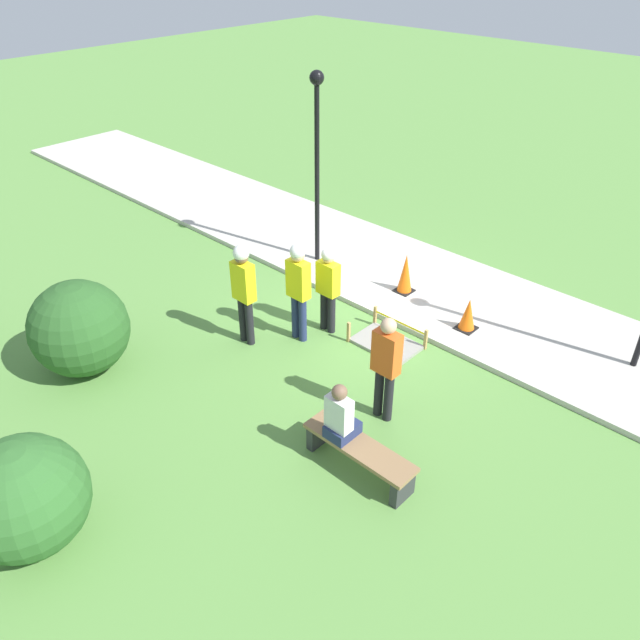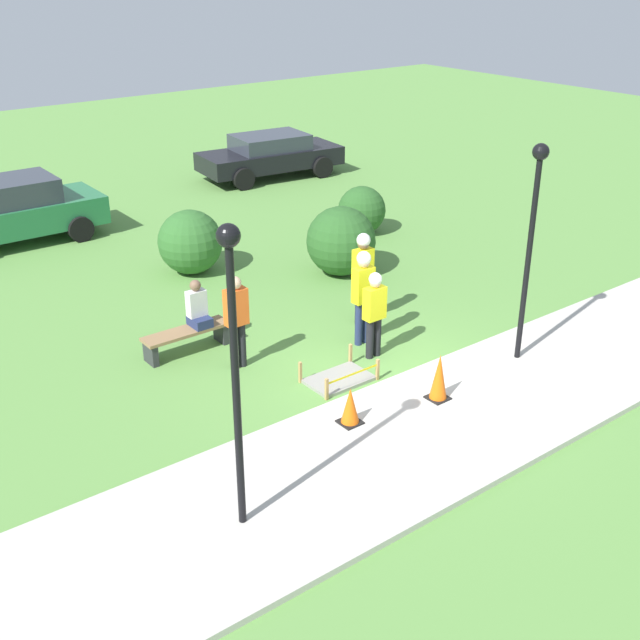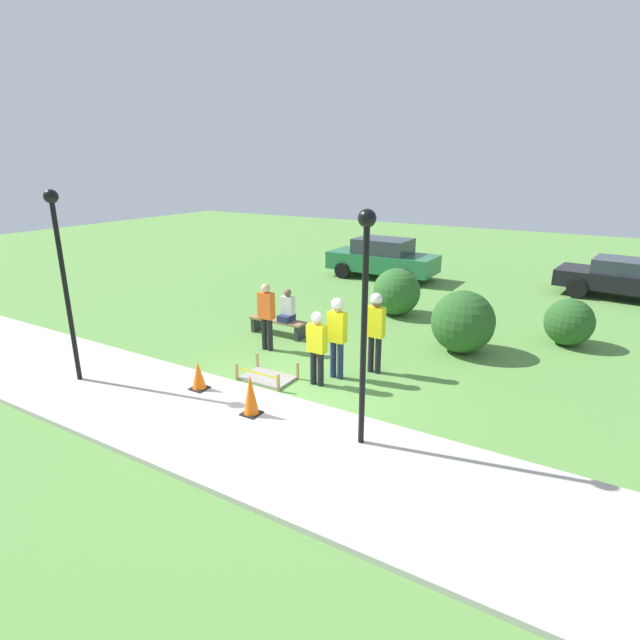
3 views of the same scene
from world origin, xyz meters
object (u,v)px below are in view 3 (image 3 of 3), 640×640
(bystander_in_orange_shirt, at_px, (266,313))
(parked_car_black, at_px, (629,278))
(traffic_cone_far_patch, at_px, (251,395))
(lamppost_near, at_px, (365,297))
(worker_supervisor, at_px, (376,325))
(worker_assistant, at_px, (317,343))
(traffic_cone_near_patch, at_px, (199,375))
(parked_car_green, at_px, (383,258))
(lamppost_far, at_px, (61,260))
(park_bench, at_px, (278,324))
(worker_trainee, at_px, (337,330))
(person_seated_on_bench, at_px, (287,308))

(bystander_in_orange_shirt, bearing_deg, parked_car_black, 53.07)
(traffic_cone_far_patch, distance_m, lamppost_near, 3.09)
(worker_supervisor, height_order, bystander_in_orange_shirt, worker_supervisor)
(worker_assistant, xyz_separation_m, lamppost_near, (1.93, -1.76, 1.68))
(traffic_cone_near_patch, relative_size, lamppost_near, 0.16)
(traffic_cone_near_patch, relative_size, bystander_in_orange_shirt, 0.35)
(parked_car_green, bearing_deg, parked_car_black, 9.48)
(lamppost_far, bearing_deg, park_bench, 68.83)
(worker_supervisor, xyz_separation_m, parked_car_green, (-3.87, 9.11, -0.31))
(lamppost_near, bearing_deg, traffic_cone_near_patch, 178.00)
(worker_trainee, relative_size, parked_car_black, 0.39)
(park_bench, xyz_separation_m, lamppost_far, (-1.88, -4.85, 2.41))
(person_seated_on_bench, bearing_deg, lamppost_far, -113.97)
(traffic_cone_near_patch, height_order, lamppost_far, lamppost_far)
(bystander_in_orange_shirt, relative_size, parked_car_black, 0.37)
(traffic_cone_far_patch, xyz_separation_m, parked_car_black, (6.00, 13.64, 0.24))
(worker_assistant, bearing_deg, park_bench, 139.62)
(bystander_in_orange_shirt, bearing_deg, lamppost_near, -35.28)
(person_seated_on_bench, bearing_deg, traffic_cone_near_patch, -83.65)
(traffic_cone_far_patch, relative_size, worker_trainee, 0.43)
(worker_assistant, bearing_deg, worker_trainee, 70.82)
(park_bench, xyz_separation_m, worker_trainee, (2.83, -1.70, 0.80))
(parked_car_black, bearing_deg, worker_assistant, -109.64)
(traffic_cone_near_patch, bearing_deg, lamppost_near, -2.00)
(worker_supervisor, height_order, lamppost_far, lamppost_far)
(park_bench, relative_size, parked_car_black, 0.35)
(worker_supervisor, bearing_deg, traffic_cone_near_patch, -133.01)
(park_bench, bearing_deg, bystander_in_orange_shirt, -67.74)
(traffic_cone_far_patch, bearing_deg, traffic_cone_near_patch, 169.21)
(lamppost_near, distance_m, lamppost_far, 6.50)
(traffic_cone_far_patch, relative_size, person_seated_on_bench, 0.91)
(lamppost_far, distance_m, parked_car_green, 13.18)
(park_bench, height_order, lamppost_far, lamppost_far)
(park_bench, height_order, parked_car_black, parked_car_black)
(bystander_in_orange_shirt, distance_m, parked_car_black, 13.19)
(worker_supervisor, bearing_deg, park_bench, 163.84)
(traffic_cone_far_patch, distance_m, parked_car_black, 14.91)
(traffic_cone_far_patch, xyz_separation_m, worker_supervisor, (1.06, 3.19, 0.64))
(worker_supervisor, height_order, parked_car_black, worker_supervisor)
(parked_car_black, bearing_deg, bystander_in_orange_shirt, -120.49)
(lamppost_near, xyz_separation_m, parked_car_black, (3.80, 13.46, -1.91))
(bystander_in_orange_shirt, height_order, parked_car_green, bystander_in_orange_shirt)
(parked_car_green, bearing_deg, traffic_cone_near_patch, -83.54)
(worker_assistant, height_order, lamppost_near, lamppost_near)
(lamppost_near, bearing_deg, bystander_in_orange_shirt, 144.72)
(traffic_cone_near_patch, bearing_deg, bystander_in_orange_shirt, 96.01)
(person_seated_on_bench, distance_m, bystander_in_orange_shirt, 1.16)
(worker_supervisor, bearing_deg, bystander_in_orange_shirt, -178.25)
(person_seated_on_bench, xyz_separation_m, parked_car_green, (-0.74, 8.07, 0.03))
(worker_trainee, height_order, lamppost_far, lamppost_far)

